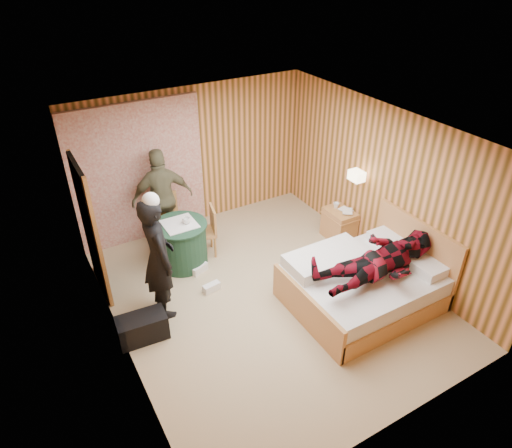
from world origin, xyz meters
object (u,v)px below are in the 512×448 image
man_at_table (163,198)px  chair_near (208,228)px  duffel_bag (142,328)px  nightstand (339,224)px  man_on_bed (382,254)px  wall_lamp (357,176)px  chair_far (167,216)px  woman_standing (159,258)px  bed (363,283)px  round_table (182,244)px

man_at_table → chair_near: bearing=133.4°
chair_near → duffel_bag: (-1.57, -1.33, -0.32)m
nightstand → man_on_bed: bearing=-113.3°
man_at_table → man_on_bed: size_ratio=0.97×
wall_lamp → chair_far: 3.19m
wall_lamp → duffel_bag: wall_lamp is taller
nightstand → man_on_bed: (-0.73, -1.70, 0.69)m
duffel_bag → woman_standing: (0.44, 0.39, 0.72)m
woman_standing → nightstand: bearing=-84.3°
woman_standing → man_at_table: bearing=-19.9°
man_at_table → woman_standing: bearing=75.3°
wall_lamp → woman_standing: woman_standing is taller
duffel_bag → nightstand: bearing=13.8°
chair_near → woman_standing: woman_standing is taller
wall_lamp → chair_near: wall_lamp is taller
duffel_bag → woman_standing: size_ratio=0.35×
bed → round_table: size_ratio=2.35×
wall_lamp → man_on_bed: (-0.77, -1.46, -0.33)m
wall_lamp → chair_far: size_ratio=0.28×
man_on_bed → chair_near: bearing=120.7°
duffel_bag → man_on_bed: bearing=-15.4°
chair_near → man_at_table: (-0.48, 0.66, 0.37)m
man_at_table → bed: bearing=130.7°
nightstand → woman_standing: 3.35m
chair_far → man_on_bed: man_on_bed is taller
round_table → duffel_bag: (-1.08, -1.27, -0.20)m
woman_standing → man_on_bed: (2.56, -1.48, 0.07)m
chair_near → wall_lamp: bearing=80.1°
round_table → man_at_table: 0.86m
bed → woman_standing: woman_standing is taller
wall_lamp → nightstand: size_ratio=0.46×
bed → man_on_bed: 0.70m
wall_lamp → bed: size_ratio=0.13×
nightstand → man_at_table: man_at_table is taller
bed → man_at_table: (-1.89, 2.85, 0.55)m
bed → duffel_bag: bearing=163.8°
nightstand → round_table: size_ratio=0.67×
chair_near → woman_standing: size_ratio=0.48×
nightstand → chair_near: (-2.16, 0.72, 0.21)m
woman_standing → man_at_table: woman_standing is taller
nightstand → duffel_bag: bearing=-170.8°
wall_lamp → man_at_table: (-2.69, 1.61, -0.44)m
chair_far → duffel_bag: 2.26m
round_table → man_on_bed: size_ratio=0.48×
chair_near → woman_standing: (-1.12, -0.94, 0.40)m
round_table → chair_far: bearing=88.5°
wall_lamp → man_on_bed: 1.69m
chair_far → man_on_bed: 3.61m
wall_lamp → round_table: size_ratio=0.31×
man_on_bed → nightstand: bearing=66.7°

